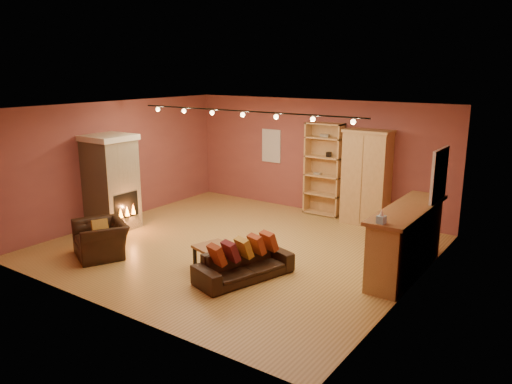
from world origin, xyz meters
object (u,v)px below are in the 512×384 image
Objects in this scene: fireplace at (111,182)px; armoire at (366,177)px; loveseat at (244,259)px; bookcase at (325,168)px; bar_counter at (406,240)px; armchair at (101,233)px; coffee_table at (214,249)px.

armoire is (4.51, 3.57, 0.04)m from fireplace.
armoire is 4.24m from loveseat.
bookcase is 1.16m from armoire.
armoire is 1.21× the size of loveseat.
armoire reaches higher than bar_counter.
loveseat is at bearing -8.07° from fireplace.
armchair reaches higher than loveseat.
armoire is 5.92m from armchair.
fireplace is 1.17× the size of loveseat.
bar_counter is 3.38m from coffee_table.
fireplace is 1.74× the size of armchair.
armoire reaches higher than fireplace.
bookcase is 3.85m from bar_counter.
bookcase is at bearing 90.41° from coffee_table.
fireplace is 4.16m from loveseat.
loveseat is (0.70, -4.31, -0.79)m from bookcase.
loveseat is at bearing 40.04° from armchair.
bar_counter is 5.66m from armchair.
loveseat is 2.97m from armchair.
armchair is (-2.89, -0.70, 0.09)m from loveseat.
fireplace is at bearing 99.38° from loveseat.
armoire reaches higher than armchair.
bookcase is 0.90× the size of bar_counter.
bookcase is 1.03× the size of armoire.
armoire is at bearing 81.87° from armchair.
bookcase reaches higher than bar_counter.
bookcase is at bearing 47.99° from fireplace.
fireplace is at bearing -141.61° from armoire.
armchair is at bearing 121.08° from loveseat.
armoire is (1.15, -0.16, -0.05)m from bookcase.
armoire is at bearing 38.39° from fireplace.
coffee_table is (-2.85, -1.80, -0.23)m from bar_counter.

